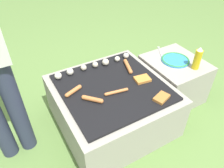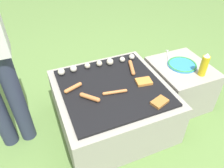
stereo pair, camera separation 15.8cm
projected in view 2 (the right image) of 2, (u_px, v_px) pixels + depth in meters
ground_plane at (112, 121)px, 1.84m from camera, size 14.00×14.00×0.00m
grill at (112, 105)px, 1.72m from camera, size 0.82×0.82×0.38m
side_ledge at (179, 84)px, 1.92m from camera, size 0.45×0.50×0.38m
sausage_front_center at (115, 92)px, 1.53m from camera, size 0.18×0.05×0.02m
sausage_mid_left at (132, 67)px, 1.76m from camera, size 0.08×0.19×0.03m
sausage_back_center at (90, 97)px, 1.48m from camera, size 0.12×0.12×0.03m
sausage_front_right at (73, 88)px, 1.56m from camera, size 0.14×0.07×0.03m
bread_slice_left at (144, 81)px, 1.63m from camera, size 0.13×0.10×0.02m
bread_slice_right at (160, 102)px, 1.45m from camera, size 0.13×0.11×0.02m
mushroom_row at (96, 64)px, 1.78m from camera, size 0.66×0.08×0.06m
plate_colorful at (182, 65)px, 1.81m from camera, size 0.24×0.24×0.02m
condiment_bottle at (204, 65)px, 1.65m from camera, size 0.06×0.06×0.19m
fork_utensil at (168, 56)px, 1.93m from camera, size 0.12×0.19×0.01m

